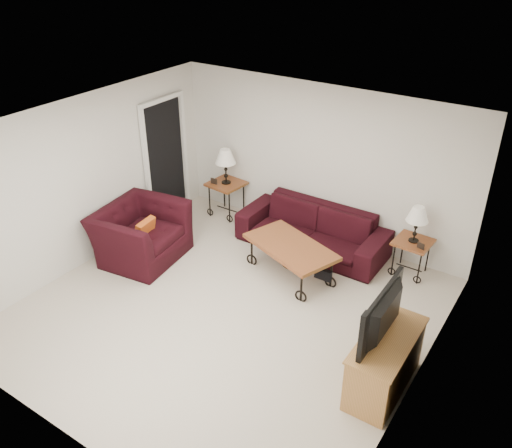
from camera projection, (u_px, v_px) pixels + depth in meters
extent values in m
plane|color=beige|center=(227.00, 310.00, 7.15)|extent=(5.00, 5.00, 0.00)
cube|color=silver|center=(320.00, 163.00, 8.35)|extent=(5.00, 0.02, 2.50)
cube|color=silver|center=(56.00, 347.00, 4.72)|extent=(5.00, 0.02, 2.50)
cube|color=silver|center=(86.00, 182.00, 7.74)|extent=(0.02, 5.00, 2.50)
cube|color=silver|center=(426.00, 299.00, 5.33)|extent=(0.02, 5.00, 2.50)
plane|color=white|center=(221.00, 132.00, 5.92)|extent=(5.00, 5.00, 0.00)
cube|color=black|center=(166.00, 161.00, 9.04)|extent=(0.08, 0.94, 2.04)
imported|color=black|center=(312.00, 229.00, 8.36)|extent=(2.34, 0.92, 0.68)
cube|color=brown|center=(227.00, 199.00, 9.37)|extent=(0.62, 0.62, 0.61)
cube|color=brown|center=(411.00, 257.00, 7.79)|extent=(0.53, 0.53, 0.55)
cube|color=black|center=(214.00, 181.00, 9.16)|extent=(0.12, 0.02, 0.10)
cube|color=black|center=(421.00, 246.00, 7.45)|extent=(0.11, 0.04, 0.09)
cube|color=brown|center=(290.00, 260.00, 7.76)|extent=(1.52, 1.15, 0.51)
imported|color=black|center=(141.00, 233.00, 8.11)|extent=(1.26, 1.40, 0.82)
cube|color=#D1451A|center=(145.00, 231.00, 7.95)|extent=(0.15, 0.38, 0.37)
cube|color=#BF7C47|center=(385.00, 363.00, 5.82)|extent=(0.48, 1.14, 0.68)
imported|color=black|center=(390.00, 316.00, 5.51)|extent=(0.13, 1.02, 0.59)
ellipsoid|color=black|center=(328.00, 267.00, 7.61)|extent=(0.45, 0.39, 0.50)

